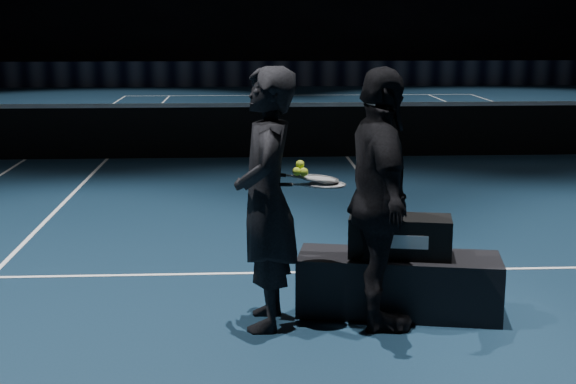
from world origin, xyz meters
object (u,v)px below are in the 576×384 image
racket_bag (400,236)px  racket_lower (326,185)px  player_bench (398,284)px  player_b (380,200)px  tennis_balls (300,170)px  player_a (266,200)px  racket_upper (320,179)px

racket_bag → racket_lower: size_ratio=1.17×
player_bench → player_b: 0.82m
racket_lower → tennis_balls: size_ratio=5.67×
racket_bag → racket_lower: bearing=-148.2°
racket_bag → player_b: 0.49m
player_b → racket_lower: (-0.40, 0.03, 0.12)m
player_a → racket_lower: size_ratio=2.91×
player_bench → racket_bag: (0.00, 0.00, 0.40)m
racket_bag → tennis_balls: 1.01m
player_a → tennis_balls: (0.25, -0.02, 0.23)m
racket_bag → player_b: (-0.21, -0.26, 0.35)m
player_bench → tennis_balls: 1.29m
player_b → racket_upper: size_ratio=2.91×
racket_lower → racket_upper: 0.07m
racket_upper → tennis_balls: size_ratio=5.67×
player_bench → racket_upper: (-0.66, -0.19, 0.91)m
player_a → player_b: same height
racket_bag → player_b: bearing=-117.7°
player_bench → racket_upper: size_ratio=2.34×
racket_bag → racket_upper: racket_upper is taller
player_a → tennis_balls: player_a is taller
player_b → tennis_balls: player_b is taller
racket_bag → player_b: player_b is taller
player_a → racket_lower: 0.46m
tennis_balls → racket_upper: bearing=8.9°
racket_bag → tennis_balls: bearing=-154.3°
racket_lower → tennis_balls: 0.23m
racket_bag → racket_lower: (-0.61, -0.23, 0.47)m
player_b → racket_upper: player_b is taller
player_a → racket_upper: size_ratio=2.91×
racket_bag → racket_upper: 0.85m
player_bench → player_a: bearing=-158.6°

